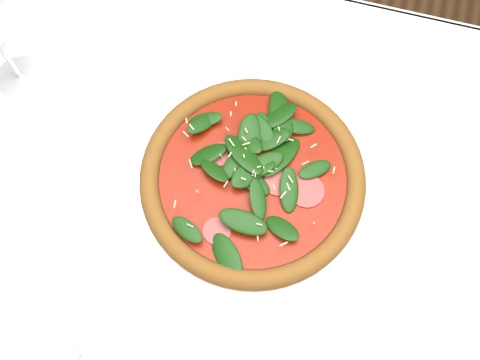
# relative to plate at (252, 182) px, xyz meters

# --- Properties ---
(ground) EXTENTS (6.00, 6.00, 0.00)m
(ground) POSITION_rel_plate_xyz_m (0.07, -0.04, -0.76)
(ground) COLOR brown
(ground) RESTS_ON ground
(dining_table) EXTENTS (1.21, 0.81, 0.75)m
(dining_table) POSITION_rel_plate_xyz_m (0.07, -0.04, -0.11)
(dining_table) COLOR white
(dining_table) RESTS_ON ground
(plate) EXTENTS (0.36, 0.36, 0.02)m
(plate) POSITION_rel_plate_xyz_m (0.00, 0.00, 0.00)
(plate) COLOR white
(plate) RESTS_ON dining_table
(pizza) EXTENTS (0.32, 0.32, 0.04)m
(pizza) POSITION_rel_plate_xyz_m (0.00, -0.00, 0.02)
(pizza) COLOR brown
(pizza) RESTS_ON plate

